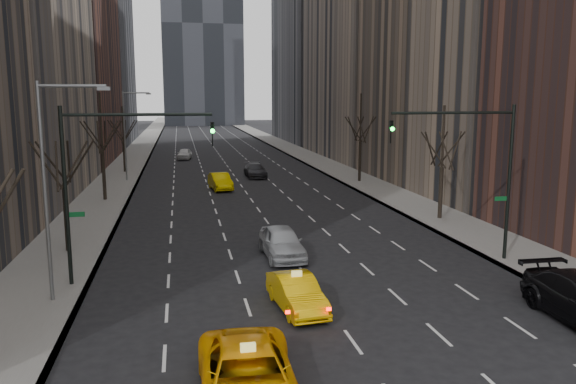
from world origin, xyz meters
TOP-DOWN VIEW (x-y plane):
  - sidewalk_left at (-12.25, 70.00)m, footprint 4.50×320.00m
  - sidewalk_right at (12.25, 70.00)m, footprint 4.50×320.00m
  - tree_lw_b at (-12.00, 18.00)m, footprint 3.36×3.50m
  - tree_lw_c at (-12.00, 34.00)m, footprint 3.36×3.50m
  - tree_lw_d at (-12.00, 52.00)m, footprint 3.36×3.50m
  - tree_rw_b at (12.00, 22.00)m, footprint 3.36×3.50m
  - tree_rw_c at (12.00, 40.00)m, footprint 3.36×3.50m
  - traffic_mast_left at (-9.11, 12.00)m, footprint 6.69×0.39m
  - traffic_mast_right at (9.11, 12.00)m, footprint 6.69×0.39m
  - streetlight_near at (-10.84, 10.00)m, footprint 2.83×0.22m
  - streetlight_far at (-10.84, 45.00)m, footprint 2.83×0.22m
  - taxi_suv at (-4.13, 0.52)m, footprint 2.94×6.02m
  - taxi_sedan at (-1.33, 7.38)m, footprint 1.94×4.39m
  - silver_sedan_ahead at (-0.56, 14.92)m, footprint 2.13×4.96m
  - far_taxi at (-2.17, 38.12)m, footprint 2.18×4.85m
  - far_suv_grey at (2.14, 45.75)m, footprint 2.16×5.11m
  - far_car_white at (-5.16, 65.25)m, footprint 2.34×4.60m

SIDE VIEW (x-z plane):
  - sidewalk_left at x=-12.25m, z-range 0.00..0.15m
  - sidewalk_right at x=12.25m, z-range 0.00..0.15m
  - taxi_sedan at x=-1.33m, z-range 0.00..1.40m
  - far_suv_grey at x=2.14m, z-range 0.00..1.47m
  - far_car_white at x=-5.16m, z-range 0.00..1.50m
  - far_taxi at x=-2.17m, z-range 0.00..1.54m
  - taxi_suv at x=-4.13m, z-range 0.00..1.65m
  - silver_sedan_ahead at x=-0.56m, z-range 0.00..1.67m
  - tree_lw_d at x=-12.00m, z-range -0.12..7.24m
  - tree_lw_b at x=-12.00m, z-range -0.19..7.63m
  - tree_rw_b at x=12.00m, z-range -0.19..7.63m
  - tree_lw_c at x=-12.00m, z-range -0.33..8.41m
  - tree_rw_c at x=12.00m, z-range -0.33..8.41m
  - traffic_mast_left at x=-9.11m, z-range 1.49..9.49m
  - traffic_mast_right at x=9.11m, z-range 1.49..9.49m
  - streetlight_near at x=-10.84m, z-range 1.12..10.12m
  - streetlight_far at x=-10.84m, z-range 1.12..10.12m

